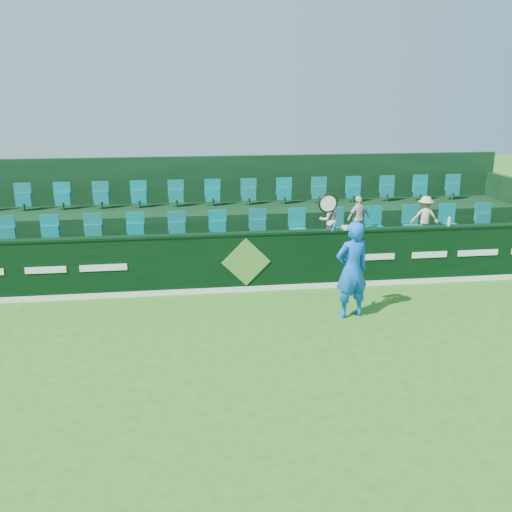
{
  "coord_description": "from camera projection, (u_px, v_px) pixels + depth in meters",
  "views": [
    {
      "loc": [
        -1.44,
        -8.17,
        4.37
      ],
      "look_at": [
        0.07,
        2.8,
        1.15
      ],
      "focal_mm": 40.0,
      "sensor_mm": 36.0,
      "label": 1
    }
  ],
  "objects": [
    {
      "name": "stand_tier_front",
      "position": [
        240.0,
        260.0,
        13.92
      ],
      "size": [
        16.0,
        2.0,
        0.8
      ],
      "primitive_type": "cube",
      "color": "black",
      "rests_on": "ground"
    },
    {
      "name": "seat_row_back",
      "position": [
        231.0,
        195.0,
        15.67
      ],
      "size": [
        13.5,
        0.5,
        0.6
      ],
      "primitive_type": "cube",
      "color": "#05767B",
      "rests_on": "stand_tier_back"
    },
    {
      "name": "spectator_right",
      "position": [
        425.0,
        217.0,
        14.29
      ],
      "size": [
        0.75,
        0.54,
        1.05
      ],
      "primitive_type": "imported",
      "rotation": [
        0.0,
        0.0,
        2.9
      ],
      "color": "beige",
      "rests_on": "stand_tier_front"
    },
    {
      "name": "stand_tier_back",
      "position": [
        233.0,
        231.0,
        15.65
      ],
      "size": [
        16.0,
        1.8,
        1.3
      ],
      "primitive_type": "cube",
      "color": "black",
      "rests_on": "ground"
    },
    {
      "name": "ground",
      "position": [
        275.0,
        373.0,
        9.18
      ],
      "size": [
        60.0,
        60.0,
        0.0
      ],
      "primitive_type": "plane",
      "color": "#266E1A",
      "rests_on": "ground"
    },
    {
      "name": "stand_rear",
      "position": [
        231.0,
        208.0,
        15.92
      ],
      "size": [
        16.0,
        4.1,
        2.6
      ],
      "color": "black",
      "rests_on": "ground"
    },
    {
      "name": "spectator_middle",
      "position": [
        358.0,
        218.0,
        14.06
      ],
      "size": [
        0.69,
        0.48,
        1.09
      ],
      "primitive_type": "imported",
      "rotation": [
        0.0,
        0.0,
        3.5
      ],
      "color": "silver",
      "rests_on": "stand_tier_front"
    },
    {
      "name": "towel",
      "position": [
        352.0,
        228.0,
        12.91
      ],
      "size": [
        0.42,
        0.27,
        0.06
      ],
      "primitive_type": "cube",
      "color": "silver",
      "rests_on": "sponsor_hoarding"
    },
    {
      "name": "tennis_player",
      "position": [
        352.0,
        269.0,
        11.21
      ],
      "size": [
        1.2,
        0.63,
        2.58
      ],
      "color": "blue",
      "rests_on": "ground"
    },
    {
      "name": "sponsor_hoarding",
      "position": [
        246.0,
        262.0,
        12.79
      ],
      "size": [
        16.0,
        0.25,
        1.35
      ],
      "color": "black",
      "rests_on": "ground"
    },
    {
      "name": "spectator_left",
      "position": [
        329.0,
        220.0,
        13.97
      ],
      "size": [
        0.57,
        0.48,
        1.04
      ],
      "primitive_type": "imported",
      "rotation": [
        0.0,
        0.0,
        3.33
      ],
      "color": "silver",
      "rests_on": "stand_tier_front"
    },
    {
      "name": "seat_row_front",
      "position": [
        238.0,
        228.0,
        14.1
      ],
      "size": [
        13.5,
        0.5,
        0.6
      ],
      "primitive_type": "cube",
      "color": "#05767B",
      "rests_on": "stand_tier_front"
    },
    {
      "name": "drinks_bottle",
      "position": [
        449.0,
        221.0,
        13.2
      ],
      "size": [
        0.07,
        0.07,
        0.21
      ],
      "primitive_type": "cylinder",
      "color": "silver",
      "rests_on": "sponsor_hoarding"
    }
  ]
}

